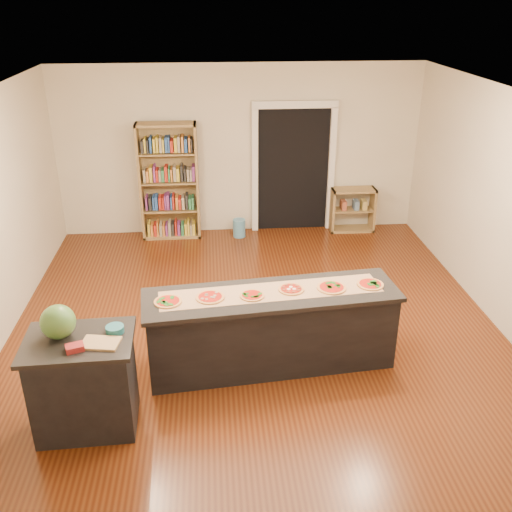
{
  "coord_description": "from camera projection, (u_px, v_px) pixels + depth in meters",
  "views": [
    {
      "loc": [
        -0.5,
        -5.79,
        3.8
      ],
      "look_at": [
        0.0,
        0.2,
        1.0
      ],
      "focal_mm": 40.0,
      "sensor_mm": 36.0,
      "label": 1
    }
  ],
  "objects": [
    {
      "name": "room",
      "position": [
        257.0,
        231.0,
        6.28
      ],
      "size": [
        6.0,
        7.0,
        2.8
      ],
      "color": "beige",
      "rests_on": "ground"
    },
    {
      "name": "doorway",
      "position": [
        293.0,
        162.0,
        9.56
      ],
      "size": [
        1.4,
        0.09,
        2.21
      ],
      "color": "black",
      "rests_on": "room"
    },
    {
      "name": "kitchen_island",
      "position": [
        271.0,
        329.0,
        6.21
      ],
      "size": [
        2.73,
        0.74,
        0.9
      ],
      "rotation": [
        0.0,
        0.0,
        0.1
      ],
      "color": "black",
      "rests_on": "ground"
    },
    {
      "name": "side_counter",
      "position": [
        84.0,
        383.0,
        5.3
      ],
      "size": [
        0.98,
        0.71,
        0.97
      ],
      "rotation": [
        0.0,
        0.0,
        0.03
      ],
      "color": "black",
      "rests_on": "ground"
    },
    {
      "name": "bookshelf",
      "position": [
        169.0,
        182.0,
        9.34
      ],
      "size": [
        0.96,
        0.34,
        1.92
      ],
      "primitive_type": "cube",
      "color": "olive",
      "rests_on": "ground"
    },
    {
      "name": "low_shelf",
      "position": [
        352.0,
        210.0,
        9.83
      ],
      "size": [
        0.76,
        0.32,
        0.76
      ],
      "primitive_type": "cube",
      "color": "olive",
      "rests_on": "ground"
    },
    {
      "name": "waste_bin",
      "position": [
        239.0,
        228.0,
        9.67
      ],
      "size": [
        0.21,
        0.21,
        0.31
      ],
      "primitive_type": "cylinder",
      "color": "teal",
      "rests_on": "ground"
    },
    {
      "name": "kraft_paper",
      "position": [
        271.0,
        292.0,
        6.05
      ],
      "size": [
        2.4,
        0.66,
        0.0
      ],
      "primitive_type": "cube",
      "rotation": [
        0.0,
        0.0,
        0.1
      ],
      "color": "tan",
      "rests_on": "kitchen_island"
    },
    {
      "name": "watermelon",
      "position": [
        58.0,
        322.0,
        5.08
      ],
      "size": [
        0.31,
        0.31,
        0.31
      ],
      "primitive_type": "sphere",
      "color": "#144214",
      "rests_on": "side_counter"
    },
    {
      "name": "cutting_board",
      "position": [
        100.0,
        343.0,
        5.03
      ],
      "size": [
        0.36,
        0.27,
        0.02
      ],
      "primitive_type": "cube",
      "rotation": [
        0.0,
        0.0,
        -0.17
      ],
      "color": "tan",
      "rests_on": "side_counter"
    },
    {
      "name": "package_red",
      "position": [
        75.0,
        348.0,
        4.94
      ],
      "size": [
        0.18,
        0.15,
        0.05
      ],
      "primitive_type": "cube",
      "rotation": [
        0.0,
        0.0,
        0.33
      ],
      "color": "maroon",
      "rests_on": "side_counter"
    },
    {
      "name": "package_teal",
      "position": [
        115.0,
        329.0,
        5.2
      ],
      "size": [
        0.17,
        0.17,
        0.06
      ],
      "primitive_type": "cylinder",
      "color": "#195966",
      "rests_on": "side_counter"
    },
    {
      "name": "pizza_a",
      "position": [
        168.0,
        301.0,
        5.84
      ],
      "size": [
        0.3,
        0.3,
        0.02
      ],
      "color": "tan",
      "rests_on": "kitchen_island"
    },
    {
      "name": "pizza_b",
      "position": [
        210.0,
        297.0,
        5.92
      ],
      "size": [
        0.29,
        0.29,
        0.02
      ],
      "color": "tan",
      "rests_on": "kitchen_island"
    },
    {
      "name": "pizza_c",
      "position": [
        252.0,
        295.0,
        5.95
      ],
      "size": [
        0.25,
        0.25,
        0.02
      ],
      "color": "tan",
      "rests_on": "kitchen_island"
    },
    {
      "name": "pizza_d",
      "position": [
        291.0,
        289.0,
        6.08
      ],
      "size": [
        0.28,
        0.28,
        0.02
      ],
      "color": "tan",
      "rests_on": "kitchen_island"
    },
    {
      "name": "pizza_e",
      "position": [
        332.0,
        288.0,
        6.11
      ],
      "size": [
        0.3,
        0.3,
        0.02
      ],
      "color": "tan",
      "rests_on": "kitchen_island"
    },
    {
      "name": "pizza_f",
      "position": [
        370.0,
        284.0,
        6.18
      ],
      "size": [
        0.3,
        0.3,
        0.02
      ],
      "color": "tan",
      "rests_on": "kitchen_island"
    }
  ]
}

